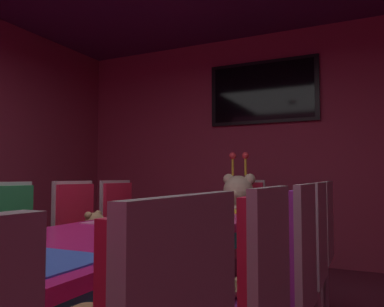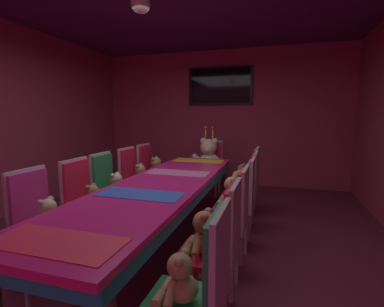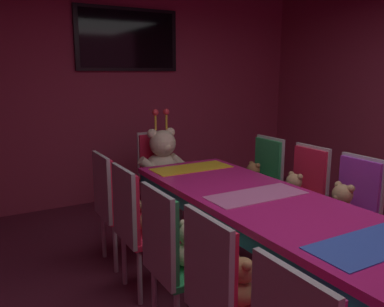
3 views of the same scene
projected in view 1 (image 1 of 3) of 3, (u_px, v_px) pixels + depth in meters
wall_back at (265, 146)px, 4.71m from camera, size 5.20×0.12×2.80m
banquet_table at (93, 254)px, 1.78m from camera, size 0.90×3.50×0.75m
chair_left_3 at (11, 245)px, 2.37m from camera, size 0.42×0.41×0.98m
teddy_left_3 at (28, 249)px, 2.31m from camera, size 0.24×0.30×0.29m
chair_left_4 at (80, 232)px, 2.91m from camera, size 0.42×0.41×0.98m
teddy_left_4 at (95, 235)px, 2.85m from camera, size 0.25×0.32×0.30m
chair_left_5 at (122, 224)px, 3.39m from camera, size 0.42×0.41×0.98m
teddy_left_5 at (136, 225)px, 3.33m from camera, size 0.27×0.34×0.32m
chair_right_3 at (288, 273)px, 1.68m from camera, size 0.42×0.41×0.98m
teddy_right_3 at (256, 269)px, 1.74m from camera, size 0.27×0.35×0.33m
chair_right_4 at (306, 251)px, 2.16m from camera, size 0.42×0.41×0.98m
teddy_right_4 at (281, 251)px, 2.22m from camera, size 0.24×0.31×0.29m
chair_right_5 at (317, 237)px, 2.69m from camera, size 0.42×0.41×0.98m
teddy_right_5 at (296, 238)px, 2.75m from camera, size 0.23×0.30×0.28m
throne_chair at (243, 219)px, 3.84m from camera, size 0.41×0.42×0.98m
king_teddy_bear at (238, 208)px, 3.70m from camera, size 0.62×0.48×0.80m
wall_tv at (263, 92)px, 4.67m from camera, size 1.33×0.06×0.77m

